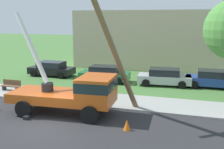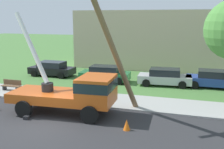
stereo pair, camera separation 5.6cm
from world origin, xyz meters
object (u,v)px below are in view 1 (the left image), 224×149
(utility_truck, at_px, (76,91))
(leaning_utility_pole, at_px, (111,43))
(parked_sedan_silver, at_px, (164,77))
(parked_sedan_black, at_px, (51,69))
(parked_sedan_blue, at_px, (213,79))
(parked_sedan_green, at_px, (105,74))
(park_bench, at_px, (11,86))
(traffic_cone_ahead, at_px, (127,125))

(utility_truck, xyz_separation_m, leaning_utility_pole, (1.95, 0.64, 2.81))
(leaning_utility_pole, distance_m, parked_sedan_silver, 9.07)
(parked_sedan_black, xyz_separation_m, parked_sedan_blue, (14.92, -0.14, 0.00))
(utility_truck, distance_m, leaning_utility_pole, 3.48)
(parked_sedan_green, xyz_separation_m, parked_sedan_silver, (5.24, 0.24, 0.00))
(parked_sedan_black, relative_size, park_bench, 2.76)
(utility_truck, distance_m, parked_sedan_green, 8.57)
(traffic_cone_ahead, bearing_deg, park_bench, 156.21)
(parked_sedan_green, bearing_deg, parked_sedan_blue, 4.11)
(traffic_cone_ahead, xyz_separation_m, park_bench, (-10.39, 4.58, 0.18))
(leaning_utility_pole, relative_size, parked_sedan_black, 1.87)
(utility_truck, xyz_separation_m, parked_sedan_silver, (4.16, 8.71, -0.70))
(traffic_cone_ahead, height_order, parked_sedan_black, parked_sedan_black)
(traffic_cone_ahead, distance_m, parked_sedan_green, 10.87)
(utility_truck, distance_m, traffic_cone_ahead, 3.88)
(parked_sedan_silver, xyz_separation_m, parked_sedan_blue, (3.91, 0.42, 0.00))
(parked_sedan_black, bearing_deg, leaning_utility_pole, -44.43)
(parked_sedan_silver, distance_m, parked_sedan_blue, 3.93)
(parked_sedan_silver, relative_size, parked_sedan_blue, 1.03)
(utility_truck, relative_size, parked_sedan_silver, 1.52)
(utility_truck, bearing_deg, leaning_utility_pole, 18.20)
(traffic_cone_ahead, bearing_deg, parked_sedan_blue, 66.30)
(leaning_utility_pole, height_order, parked_sedan_green, leaning_utility_pole)
(parked_sedan_silver, bearing_deg, park_bench, -153.53)
(utility_truck, xyz_separation_m, parked_sedan_black, (-6.85, 9.27, -0.70))
(parked_sedan_silver, distance_m, park_bench, 12.40)
(utility_truck, height_order, parked_sedan_green, utility_truck)
(park_bench, bearing_deg, parked_sedan_blue, 21.61)
(parked_sedan_black, distance_m, parked_sedan_green, 5.82)
(utility_truck, height_order, leaning_utility_pole, leaning_utility_pole)
(leaning_utility_pole, height_order, park_bench, leaning_utility_pole)
(traffic_cone_ahead, xyz_separation_m, parked_sedan_green, (-4.54, 9.87, 0.43))
(parked_sedan_green, bearing_deg, leaning_utility_pole, -68.78)
(utility_truck, xyz_separation_m, parked_sedan_green, (-1.09, 8.48, -0.70))
(parked_sedan_silver, height_order, parked_sedan_blue, same)
(traffic_cone_ahead, relative_size, parked_sedan_silver, 0.12)
(leaning_utility_pole, relative_size, traffic_cone_ahead, 14.79)
(leaning_utility_pole, relative_size, parked_sedan_blue, 1.88)
(leaning_utility_pole, bearing_deg, traffic_cone_ahead, -53.66)
(parked_sedan_black, distance_m, parked_sedan_blue, 14.92)
(leaning_utility_pole, relative_size, park_bench, 5.18)
(parked_sedan_green, height_order, park_bench, parked_sedan_green)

